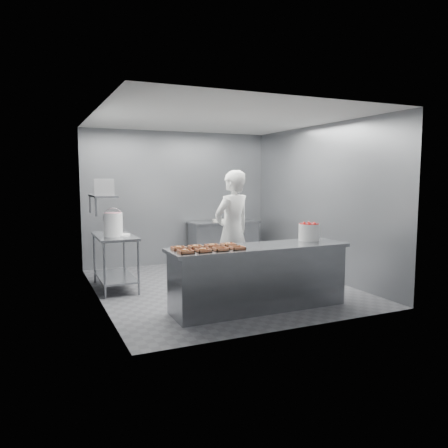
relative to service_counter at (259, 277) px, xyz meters
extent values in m
plane|color=#4C4C51|center=(0.00, 1.35, -0.45)|extent=(4.50, 4.50, 0.00)
plane|color=white|center=(0.00, 1.35, 2.35)|extent=(4.50, 4.50, 0.00)
cube|color=slate|center=(0.00, 3.60, 0.95)|extent=(4.00, 0.04, 2.80)
cube|color=slate|center=(-2.00, 1.35, 0.95)|extent=(0.04, 4.50, 2.80)
cube|color=slate|center=(2.00, 1.35, 0.95)|extent=(0.04, 4.50, 2.80)
cube|color=slate|center=(0.00, 0.00, 0.42)|extent=(2.60, 0.70, 0.05)
cube|color=slate|center=(0.00, 0.00, -0.03)|extent=(2.50, 0.64, 0.85)
cube|color=slate|center=(-1.65, 1.95, 0.43)|extent=(0.60, 1.20, 0.04)
cube|color=slate|center=(-1.65, 1.95, -0.25)|extent=(0.56, 1.15, 0.03)
cylinder|color=slate|center=(-1.91, 1.39, -0.01)|extent=(0.04, 0.04, 0.88)
cylinder|color=slate|center=(-1.39, 1.39, -0.01)|extent=(0.04, 0.04, 0.88)
cylinder|color=slate|center=(-1.91, 2.51, -0.01)|extent=(0.04, 0.04, 0.88)
cylinder|color=slate|center=(-1.39, 2.51, -0.01)|extent=(0.04, 0.04, 0.88)
cube|color=slate|center=(0.90, 3.25, 0.42)|extent=(1.50, 0.60, 0.05)
cube|color=slate|center=(0.90, 3.25, -0.03)|extent=(1.44, 0.55, 0.85)
cube|color=slate|center=(-1.82, 1.95, 1.10)|extent=(0.35, 0.90, 0.03)
cube|color=tan|center=(-1.13, -0.14, 0.47)|extent=(0.18, 0.18, 0.04)
cube|color=white|center=(-1.09, -0.12, 0.46)|extent=(0.10, 0.06, 0.00)
ellipsoid|color=#B7692D|center=(-1.14, -0.14, 0.48)|extent=(0.10, 0.10, 0.05)
cube|color=tan|center=(-0.89, -0.14, 0.47)|extent=(0.18, 0.18, 0.04)
cube|color=white|center=(-0.85, -0.12, 0.46)|extent=(0.10, 0.06, 0.00)
ellipsoid|color=#B7692D|center=(-0.90, -0.14, 0.48)|extent=(0.10, 0.10, 0.05)
cube|color=tan|center=(-0.65, -0.14, 0.47)|extent=(0.18, 0.18, 0.04)
cube|color=white|center=(-0.61, -0.12, 0.46)|extent=(0.10, 0.06, 0.00)
cube|color=tan|center=(-0.41, -0.14, 0.47)|extent=(0.18, 0.18, 0.04)
cube|color=white|center=(-0.37, -0.12, 0.46)|extent=(0.10, 0.06, 0.00)
cube|color=tan|center=(-1.13, 0.14, 0.47)|extent=(0.18, 0.18, 0.04)
cube|color=white|center=(-1.09, 0.15, 0.46)|extent=(0.10, 0.06, 0.00)
ellipsoid|color=#B7692D|center=(-1.14, 0.14, 0.48)|extent=(0.10, 0.10, 0.05)
cube|color=tan|center=(-0.89, 0.14, 0.47)|extent=(0.18, 0.18, 0.04)
cube|color=white|center=(-0.85, 0.15, 0.46)|extent=(0.10, 0.06, 0.00)
ellipsoid|color=#B7692D|center=(-0.90, 0.14, 0.48)|extent=(0.10, 0.10, 0.05)
cube|color=tan|center=(-0.65, 0.14, 0.47)|extent=(0.18, 0.18, 0.04)
cube|color=white|center=(-0.61, 0.15, 0.46)|extent=(0.10, 0.06, 0.00)
ellipsoid|color=#B7692D|center=(-0.66, 0.14, 0.48)|extent=(0.10, 0.10, 0.05)
cube|color=tan|center=(-0.41, 0.14, 0.47)|extent=(0.18, 0.18, 0.04)
cube|color=white|center=(-0.37, 0.15, 0.46)|extent=(0.10, 0.06, 0.00)
ellipsoid|color=#B7692D|center=(-0.42, 0.14, 0.48)|extent=(0.10, 0.10, 0.05)
imported|color=white|center=(0.07, 1.04, 0.53)|extent=(0.83, 0.69, 1.96)
cylinder|color=silver|center=(0.93, 0.14, 0.57)|extent=(0.31, 0.31, 0.25)
cylinder|color=red|center=(0.93, 0.14, 0.69)|extent=(0.30, 0.30, 0.04)
cylinder|color=silver|center=(-1.69, 1.81, 0.64)|extent=(0.30, 0.30, 0.38)
cylinder|color=#CA6571|center=(-1.69, 1.81, 0.82)|extent=(0.28, 0.28, 0.02)
torus|color=slate|center=(-1.69, 1.81, 0.75)|extent=(0.32, 0.01, 0.32)
cylinder|color=silver|center=(-1.58, 1.84, 0.46)|extent=(0.34, 0.34, 0.02)
cube|color=#CCB28C|center=(-1.51, 2.39, 0.46)|extent=(0.15, 0.13, 0.02)
cube|color=gray|center=(-1.82, 1.73, 1.24)|extent=(0.35, 0.39, 0.26)
cube|color=silver|center=(0.82, 3.25, 0.47)|extent=(0.34, 0.29, 0.05)
camera|label=1|loc=(-2.91, -5.30, 1.42)|focal=35.00mm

